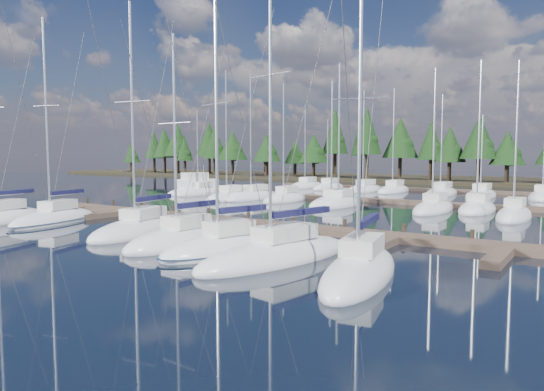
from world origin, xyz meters
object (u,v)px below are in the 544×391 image
Objects in this scene: front_sailboat_1 at (55,219)px; motor_yacht_left at (198,190)px; front_sailboat_6 at (360,271)px; front_sailboat_4 at (224,248)px; main_dock at (235,223)px; front_sailboat_2 at (140,229)px; front_sailboat_0 at (1,219)px; front_sailboat_3 at (182,240)px; front_sailboat_5 at (278,255)px.

front_sailboat_1 is 28.80m from motor_yacht_left.
front_sailboat_4 is at bearing 174.86° from front_sailboat_6.
main_dock is 10.03m from front_sailboat_4.
front_sailboat_2 reaches higher than motor_yacht_left.
front_sailboat_0 is at bearing -169.66° from front_sailboat_2.
front_sailboat_1 reaches higher than main_dock.
front_sailboat_5 reaches higher than front_sailboat_3.
front_sailboat_5 reaches higher than front_sailboat_4.
front_sailboat_2 is at bearing -113.91° from main_dock.
front_sailboat_1 reaches higher than front_sailboat_2.
front_sailboat_4 is at bearing -177.41° from front_sailboat_5.
front_sailboat_6 is at bearing -10.52° from front_sailboat_5.
front_sailboat_1 is 9.45m from front_sailboat_2.
front_sailboat_3 is at bearing -73.16° from main_dock.
front_sailboat_1 is 21.46m from front_sailboat_5.
front_sailboat_2 is (9.45, 0.16, -0.01)m from front_sailboat_1.
front_sailboat_2 is 0.96× the size of front_sailboat_5.
front_sailboat_0 is 24.96m from front_sailboat_5.
front_sailboat_1 is 14.64m from front_sailboat_3.
front_sailboat_0 is at bearing -151.10° from main_dock.
front_sailboat_1 is at bearing 174.83° from front_sailboat_6.
front_sailboat_0 is 1.25× the size of front_sailboat_3.
front_sailboat_6 is (26.08, -2.36, -0.01)m from front_sailboat_1.
front_sailboat_2 is at bearing 168.23° from front_sailboat_4.
main_dock is at bearing 27.99° from front_sailboat_1.
front_sailboat_5 is (11.96, -1.65, 0.00)m from front_sailboat_2.
front_sailboat_1 reaches higher than front_sailboat_0.
main_dock is at bearing 147.26° from front_sailboat_6.
front_sailboat_0 reaches higher than front_sailboat_2.
front_sailboat_2 is (-2.82, -6.36, 0.09)m from main_dock.
front_sailboat_0 reaches higher than front_sailboat_3.
main_dock is 16.42m from front_sailboat_6.
front_sailboat_0 is 29.63m from front_sailboat_6.
front_sailboat_4 is at bearing -54.46° from main_dock.
front_sailboat_6 is (4.67, -0.87, -0.00)m from front_sailboat_5.
front_sailboat_5 reaches higher than main_dock.
motor_yacht_left is at bearing 138.26° from front_sailboat_5.
front_sailboat_4 reaches higher than main_dock.
front_sailboat_6 is at bearing -5.17° from front_sailboat_1.
front_sailboat_4 is 40.29m from motor_yacht_left.
front_sailboat_4 is 1.05× the size of front_sailboat_6.
front_sailboat_4 is at bearing 1.50° from front_sailboat_0.
main_dock is at bearing 138.75° from front_sailboat_5.
front_sailboat_6 is at bearing -32.74° from main_dock.
front_sailboat_1 is 1.19× the size of front_sailboat_6.
front_sailboat_0 is 21.65m from front_sailboat_4.
front_sailboat_0 is 1.59× the size of motor_yacht_left.
front_sailboat_1 is at bearing -152.01° from main_dock.
motor_yacht_left is (-28.48, 28.51, 0.22)m from front_sailboat_4.
front_sailboat_4 is (21.64, 0.57, -0.01)m from front_sailboat_0.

